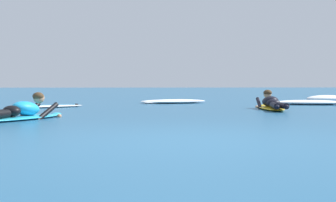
# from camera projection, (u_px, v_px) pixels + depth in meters

# --- Properties ---
(ground_plane) EXTENTS (120.00, 120.00, 0.00)m
(ground_plane) POSITION_uv_depth(u_px,v_px,m) (160.00, 104.00, 15.66)
(ground_plane) COLOR #235B84
(surfer_near) EXTENTS (1.51, 2.45, 0.55)m
(surfer_near) POSITION_uv_depth(u_px,v_px,m) (20.00, 112.00, 8.87)
(surfer_near) COLOR #2DB2D1
(surfer_near) RESTS_ON ground
(surfer_far) EXTENTS (0.71, 2.68, 0.54)m
(surfer_far) POSITION_uv_depth(u_px,v_px,m) (271.00, 104.00, 12.39)
(surfer_far) COLOR yellow
(surfer_far) RESTS_ON ground
(drifting_surfboard) EXTENTS (2.04, 1.66, 0.16)m
(drifting_surfboard) POSITION_uv_depth(u_px,v_px,m) (48.00, 106.00, 13.35)
(drifting_surfboard) COLOR white
(drifting_surfboard) RESTS_ON ground
(whitewater_front) EXTENTS (1.59, 0.94, 0.25)m
(whitewater_front) POSITION_uv_depth(u_px,v_px,m) (326.00, 99.00, 17.12)
(whitewater_front) COLOR white
(whitewater_front) RESTS_ON ground
(whitewater_mid_right) EXTENTS (2.25, 1.24, 0.15)m
(whitewater_mid_right) POSITION_uv_depth(u_px,v_px,m) (310.00, 103.00, 15.15)
(whitewater_mid_right) COLOR white
(whitewater_mid_right) RESTS_ON ground
(whitewater_far_band) EXTENTS (2.40, 1.48, 0.13)m
(whitewater_far_band) POSITION_uv_depth(u_px,v_px,m) (174.00, 101.00, 16.27)
(whitewater_far_band) COLOR white
(whitewater_far_band) RESTS_ON ground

